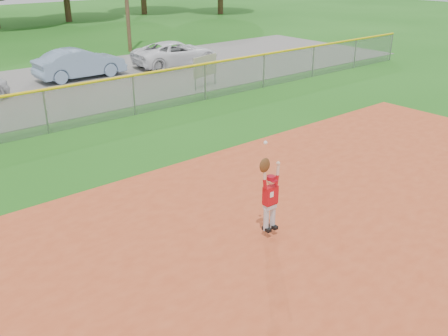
# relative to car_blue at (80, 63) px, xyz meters

# --- Properties ---
(ground) EXTENTS (120.00, 120.00, 0.00)m
(ground) POSITION_rel_car_blue_xyz_m (-4.41, -16.95, -0.74)
(ground) COLOR #1E6016
(ground) RESTS_ON ground
(car_blue) EXTENTS (4.31, 1.52, 1.42)m
(car_blue) POSITION_rel_car_blue_xyz_m (0.00, 0.00, 0.00)
(car_blue) COLOR #7B97B8
(car_blue) RESTS_ON parking_strip
(car_white_b) EXTENTS (4.83, 2.44, 1.31)m
(car_white_b) POSITION_rel_car_blue_xyz_m (5.23, -0.54, -0.05)
(car_white_b) COLOR white
(car_white_b) RESTS_ON parking_strip
(sponsor_sign) EXTENTS (1.60, 0.47, 1.46)m
(sponsor_sign) POSITION_rel_car_blue_xyz_m (3.51, -5.34, 0.22)
(sponsor_sign) COLOR gray
(sponsor_sign) RESTS_ON ground
(outfield_fence) EXTENTS (40.06, 0.10, 1.55)m
(outfield_fence) POSITION_rel_car_blue_xyz_m (-4.41, -6.95, 0.14)
(outfield_fence) COLOR gray
(outfield_fence) RESTS_ON ground
(ballplayer) EXTENTS (0.55, 0.24, 2.03)m
(ballplayer) POSITION_rel_car_blue_xyz_m (-3.41, -16.48, 0.27)
(ballplayer) COLOR silver
(ballplayer) RESTS_ON ground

